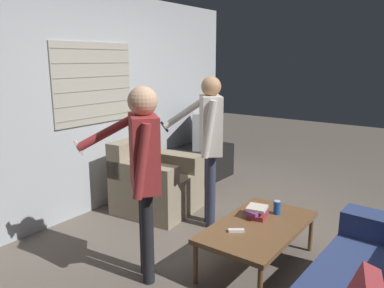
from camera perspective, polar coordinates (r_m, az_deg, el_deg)
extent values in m
plane|color=#665B51|center=(3.64, 7.79, -16.66)|extent=(16.00, 16.00, 0.00)
cube|color=#ADB2B7|center=(4.52, -15.00, 5.91)|extent=(5.20, 0.06, 2.55)
cube|color=#A8A393|center=(4.48, -14.70, 8.91)|extent=(1.11, 0.02, 0.92)
cube|color=gray|center=(4.51, -14.32, 4.05)|extent=(1.09, 0.00, 0.01)
cube|color=gray|center=(4.49, -14.43, 5.98)|extent=(1.09, 0.00, 0.01)
cube|color=gray|center=(4.48, -14.54, 7.93)|extent=(1.09, 0.00, 0.01)
cube|color=gray|center=(4.47, -14.65, 9.89)|extent=(1.09, 0.00, 0.01)
cube|color=gray|center=(4.46, -14.77, 11.85)|extent=(1.09, 0.00, 0.01)
cube|color=gray|center=(4.46, -14.88, 13.82)|extent=(1.09, 0.00, 0.01)
cube|color=gray|center=(4.53, -5.27, -7.35)|extent=(0.90, 0.92, 0.45)
cube|color=gray|center=(4.59, -8.62, -1.59)|extent=(0.83, 0.29, 0.40)
cube|color=gray|center=(4.65, -3.34, -2.51)|extent=(0.33, 0.86, 0.20)
cube|color=gray|center=(4.21, -7.59, -4.28)|extent=(0.33, 0.86, 0.20)
cube|color=brown|center=(3.36, 10.09, -12.29)|extent=(1.16, 0.65, 0.04)
cylinder|color=brown|center=(3.17, 0.50, -17.73)|extent=(0.04, 0.04, 0.35)
cylinder|color=brown|center=(3.99, 9.73, -11.14)|extent=(0.04, 0.04, 0.35)
cylinder|color=brown|center=(2.92, 10.30, -20.85)|extent=(0.04, 0.04, 0.35)
cylinder|color=brown|center=(3.80, 17.65, -12.87)|extent=(0.04, 0.04, 0.35)
cube|color=black|center=(5.67, 1.40, -2.88)|extent=(0.97, 0.58, 0.50)
cube|color=#B2B2B7|center=(5.55, 1.43, 2.27)|extent=(0.64, 0.49, 0.53)
cube|color=black|center=(5.56, 0.37, 2.30)|extent=(0.47, 0.28, 0.44)
cylinder|color=black|center=(3.10, -6.78, -13.99)|extent=(0.10, 0.10, 0.78)
cylinder|color=black|center=(3.23, -7.11, -12.83)|extent=(0.10, 0.10, 0.78)
cube|color=maroon|center=(2.93, -7.31, -1.26)|extent=(0.42, 0.44, 0.59)
sphere|color=tan|center=(2.86, -7.54, 6.49)|extent=(0.23, 0.23, 0.23)
cylinder|color=maroon|center=(2.71, -7.64, -2.70)|extent=(0.16, 0.15, 0.56)
cylinder|color=maroon|center=(3.11, -12.44, 1.97)|extent=(0.45, 0.40, 0.31)
cube|color=white|center=(3.14, -16.88, -0.53)|extent=(0.09, 0.08, 0.13)
cylinder|color=#33384C|center=(4.03, 2.88, -7.22)|extent=(0.10, 0.10, 0.81)
cylinder|color=#33384C|center=(4.15, 2.63, -6.60)|extent=(0.10, 0.10, 0.81)
cube|color=beige|center=(3.91, 2.87, 2.93)|extent=(0.41, 0.39, 0.61)
sphere|color=#A87A56|center=(3.86, 2.93, 8.74)|extent=(0.21, 0.21, 0.21)
cylinder|color=beige|center=(3.70, 2.63, 2.20)|extent=(0.16, 0.16, 0.58)
cylinder|color=beige|center=(4.07, -0.86, 4.95)|extent=(0.39, 0.44, 0.38)
cube|color=black|center=(4.09, -4.22, 2.65)|extent=(0.09, 0.10, 0.12)
cube|color=maroon|center=(3.48, 10.01, -10.59)|extent=(0.22, 0.18, 0.04)
cube|color=#75387F|center=(3.46, 9.66, -10.08)|extent=(0.20, 0.17, 0.03)
cube|color=beige|center=(3.46, 9.88, -9.57)|extent=(0.20, 0.20, 0.03)
cylinder|color=#194C9E|center=(3.57, 12.82, -9.43)|extent=(0.07, 0.07, 0.12)
cylinder|color=silver|center=(3.55, 12.88, -8.49)|extent=(0.06, 0.06, 0.00)
cube|color=white|center=(3.19, 6.76, -12.96)|extent=(0.11, 0.13, 0.02)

